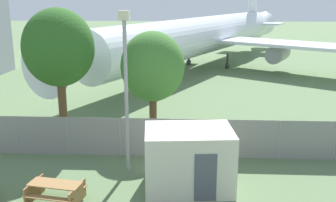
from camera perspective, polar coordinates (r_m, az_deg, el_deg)
The scene contains 7 objects.
perimeter_fence at distance 19.19m, azimuth -7.03°, elevation -5.20°, with size 56.07×0.07×1.93m.
airplane at distance 42.43m, azimuth 5.13°, elevation 9.39°, with size 34.49×41.62×11.32m.
portable_cabin at distance 15.91m, azimuth 3.01°, elevation -8.40°, with size 3.67×2.77×2.48m.
picnic_bench_open_grass at distance 15.75m, azimuth -16.02°, elevation -12.30°, with size 2.18×1.70×0.76m.
tree_near_hangar at distance 21.37m, azimuth -2.25°, elevation 4.98°, with size 3.48×3.48×5.78m.
tree_left_of_cabin at distance 21.12m, azimuth -15.59°, elevation 7.39°, with size 3.68×3.68×7.03m.
light_mast at distance 16.65m, azimuth -6.16°, elevation 3.75°, with size 0.44×0.44×6.98m.
Camera 1 is at (3.28, -6.63, 7.53)m, focal length 42.00 mm.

